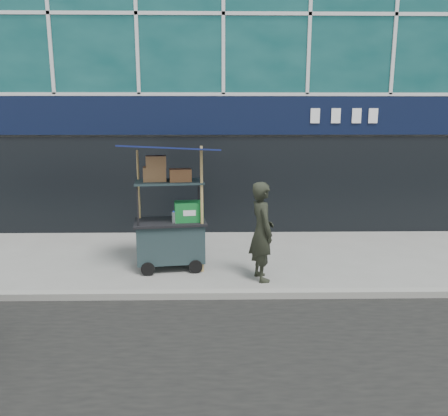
{
  "coord_description": "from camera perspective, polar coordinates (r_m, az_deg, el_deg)",
  "views": [
    {
      "loc": [
        -0.17,
        -6.83,
        2.9
      ],
      "look_at": [
        -0.03,
        1.2,
        1.2
      ],
      "focal_mm": 35.0,
      "sensor_mm": 36.0,
      "label": 1
    }
  ],
  "objects": [
    {
      "name": "building",
      "position": [
        14.13,
        -0.3,
        24.7
      ],
      "size": [
        16.0,
        6.2,
        12.0
      ],
      "color": "gray",
      "rests_on": "ground"
    },
    {
      "name": "ground",
      "position": [
        7.42,
        0.41,
        -11.03
      ],
      "size": [
        80.0,
        80.0,
        0.0
      ],
      "primitive_type": "plane",
      "color": "slate",
      "rests_on": "ground"
    },
    {
      "name": "vendor_cart",
      "position": [
        8.4,
        -6.91,
        -2.25
      ],
      "size": [
        1.95,
        1.49,
        2.42
      ],
      "rotation": [
        0.0,
        0.0,
        0.13
      ],
      "color": "#1B2D2E",
      "rests_on": "ground"
    },
    {
      "name": "curb",
      "position": [
        7.21,
        0.45,
        -11.21
      ],
      "size": [
        80.0,
        0.18,
        0.12
      ],
      "primitive_type": "cube",
      "color": "gray",
      "rests_on": "ground"
    },
    {
      "name": "vendor_man",
      "position": [
        7.77,
        4.96,
        -3.06
      ],
      "size": [
        0.57,
        0.73,
        1.78
      ],
      "primitive_type": "imported",
      "rotation": [
        0.0,
        0.0,
        1.81
      ],
      "color": "black",
      "rests_on": "ground"
    }
  ]
}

